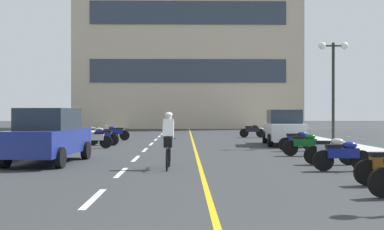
% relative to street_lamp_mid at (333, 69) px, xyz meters
% --- Properties ---
extents(ground_plane, '(140.00, 140.00, 0.00)m').
position_rel_street_lamp_mid_xyz_m(ground_plane, '(-7.02, 1.26, -3.78)').
color(ground_plane, '#2D3033').
extents(curb_left, '(2.40, 72.00, 0.12)m').
position_rel_street_lamp_mid_xyz_m(curb_left, '(-14.22, 4.26, -3.72)').
color(curb_left, '#A8A8A3').
rests_on(curb_left, ground).
extents(curb_right, '(2.40, 72.00, 0.12)m').
position_rel_street_lamp_mid_xyz_m(curb_right, '(0.18, 4.26, -3.72)').
color(curb_right, '#A8A8A3').
rests_on(curb_right, ground).
extents(lane_dash_1, '(0.14, 2.20, 0.01)m').
position_rel_street_lamp_mid_xyz_m(lane_dash_1, '(-9.02, -13.74, -3.78)').
color(lane_dash_1, silver).
rests_on(lane_dash_1, ground).
extents(lane_dash_2, '(0.14, 2.20, 0.01)m').
position_rel_street_lamp_mid_xyz_m(lane_dash_2, '(-9.02, -9.74, -3.78)').
color(lane_dash_2, silver).
rests_on(lane_dash_2, ground).
extents(lane_dash_3, '(0.14, 2.20, 0.01)m').
position_rel_street_lamp_mid_xyz_m(lane_dash_3, '(-9.02, -5.74, -3.78)').
color(lane_dash_3, silver).
rests_on(lane_dash_3, ground).
extents(lane_dash_4, '(0.14, 2.20, 0.01)m').
position_rel_street_lamp_mid_xyz_m(lane_dash_4, '(-9.02, -1.74, -3.78)').
color(lane_dash_4, silver).
rests_on(lane_dash_4, ground).
extents(lane_dash_5, '(0.14, 2.20, 0.01)m').
position_rel_street_lamp_mid_xyz_m(lane_dash_5, '(-9.02, 2.26, -3.78)').
color(lane_dash_5, silver).
rests_on(lane_dash_5, ground).
extents(lane_dash_6, '(0.14, 2.20, 0.01)m').
position_rel_street_lamp_mid_xyz_m(lane_dash_6, '(-9.02, 6.26, -3.78)').
color(lane_dash_6, silver).
rests_on(lane_dash_6, ground).
extents(lane_dash_7, '(0.14, 2.20, 0.01)m').
position_rel_street_lamp_mid_xyz_m(lane_dash_7, '(-9.02, 10.26, -3.78)').
color(lane_dash_7, silver).
rests_on(lane_dash_7, ground).
extents(lane_dash_8, '(0.14, 2.20, 0.01)m').
position_rel_street_lamp_mid_xyz_m(lane_dash_8, '(-9.02, 14.26, -3.78)').
color(lane_dash_8, silver).
rests_on(lane_dash_8, ground).
extents(lane_dash_9, '(0.14, 2.20, 0.01)m').
position_rel_street_lamp_mid_xyz_m(lane_dash_9, '(-9.02, 18.26, -3.78)').
color(lane_dash_9, silver).
rests_on(lane_dash_9, ground).
extents(lane_dash_10, '(0.14, 2.20, 0.01)m').
position_rel_street_lamp_mid_xyz_m(lane_dash_10, '(-9.02, 22.26, -3.78)').
color(lane_dash_10, silver).
rests_on(lane_dash_10, ground).
extents(lane_dash_11, '(0.14, 2.20, 0.01)m').
position_rel_street_lamp_mid_xyz_m(lane_dash_11, '(-9.02, 26.26, -3.78)').
color(lane_dash_11, silver).
rests_on(lane_dash_11, ground).
extents(centre_line_yellow, '(0.12, 66.00, 0.01)m').
position_rel_street_lamp_mid_xyz_m(centre_line_yellow, '(-6.77, 4.26, -3.78)').
color(centre_line_yellow, gold).
rests_on(centre_line_yellow, ground).
extents(office_building, '(23.73, 7.45, 19.70)m').
position_rel_street_lamp_mid_xyz_m(office_building, '(-6.88, 28.92, 6.06)').
color(office_building, '#BCAD93').
rests_on(office_building, ground).
extents(street_lamp_mid, '(1.46, 0.36, 4.99)m').
position_rel_street_lamp_mid_xyz_m(street_lamp_mid, '(0.00, 0.00, 0.00)').
color(street_lamp_mid, black).
rests_on(street_lamp_mid, curb_right).
extents(parked_car_near, '(2.16, 4.31, 1.82)m').
position_rel_street_lamp_mid_xyz_m(parked_car_near, '(-11.74, -7.25, -2.87)').
color(parked_car_near, black).
rests_on(parked_car_near, ground).
extents(parked_car_mid, '(2.17, 4.32, 1.82)m').
position_rel_street_lamp_mid_xyz_m(parked_car_mid, '(-2.12, 1.36, -2.87)').
color(parked_car_mid, black).
rests_on(parked_car_mid, ground).
extents(motorcycle_4, '(1.70, 0.60, 0.92)m').
position_rel_street_lamp_mid_xyz_m(motorcycle_4, '(-2.71, -9.51, -3.31)').
color(motorcycle_4, black).
rests_on(motorcycle_4, ground).
extents(motorcycle_5, '(1.70, 0.60, 0.92)m').
position_rel_street_lamp_mid_xyz_m(motorcycle_5, '(-2.54, -7.86, -3.31)').
color(motorcycle_5, black).
rests_on(motorcycle_5, ground).
extents(motorcycle_6, '(1.70, 0.60, 0.92)m').
position_rel_street_lamp_mid_xyz_m(motorcycle_6, '(-2.60, -4.77, -3.31)').
color(motorcycle_6, black).
rests_on(motorcycle_6, ground).
extents(motorcycle_7, '(1.70, 0.60, 0.92)m').
position_rel_street_lamp_mid_xyz_m(motorcycle_7, '(-2.34, -2.57, -3.31)').
color(motorcycle_7, black).
rests_on(motorcycle_7, ground).
extents(motorcycle_8, '(1.70, 0.60, 0.92)m').
position_rel_street_lamp_mid_xyz_m(motorcycle_8, '(-11.49, -0.73, -3.31)').
color(motorcycle_8, black).
rests_on(motorcycle_8, ground).
extents(motorcycle_9, '(1.68, 0.66, 0.92)m').
position_rel_street_lamp_mid_xyz_m(motorcycle_9, '(-11.43, 1.31, -3.31)').
color(motorcycle_9, black).
rests_on(motorcycle_9, ground).
extents(motorcycle_10, '(1.69, 0.60, 0.92)m').
position_rel_street_lamp_mid_xyz_m(motorcycle_10, '(-11.70, 2.91, -3.31)').
color(motorcycle_10, black).
rests_on(motorcycle_10, ground).
extents(motorcycle_11, '(1.70, 0.60, 0.92)m').
position_rel_street_lamp_mid_xyz_m(motorcycle_11, '(-11.41, 5.53, -3.31)').
color(motorcycle_11, black).
rests_on(motorcycle_11, ground).
extents(motorcycle_12, '(1.70, 0.60, 0.92)m').
position_rel_street_lamp_mid_xyz_m(motorcycle_12, '(-2.69, 8.70, -3.31)').
color(motorcycle_12, black).
rests_on(motorcycle_12, ground).
extents(cyclist_rider, '(0.42, 1.77, 1.71)m').
position_rel_street_lamp_mid_xyz_m(cyclist_rider, '(-7.73, -8.85, -2.90)').
color(cyclist_rider, black).
rests_on(cyclist_rider, ground).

